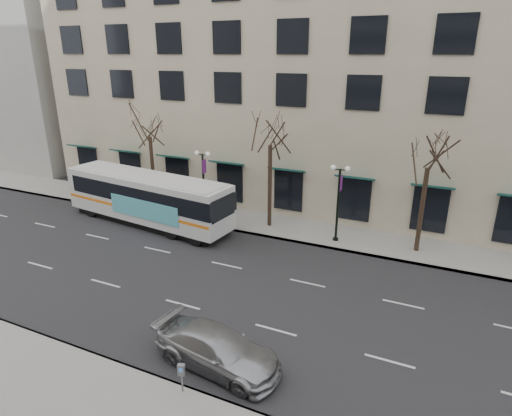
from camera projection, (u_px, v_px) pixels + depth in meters
The scene contains 12 objects.
ground at pixel (206, 283), 23.25m from camera, with size 160.00×160.00×0.00m, color black.
sidewalk_far at pixel (338, 237), 28.96m from camera, with size 80.00×4.00×0.15m, color gray.
building_hotel at pixel (303, 50), 37.87m from camera, with size 40.00×20.00×24.00m, color #B8A88C.
building_far_upblock at pixel (19, 33), 51.26m from camera, with size 28.00×20.00×28.00m, color #999993.
tree_far_left at pixel (149, 124), 32.39m from camera, with size 3.60×3.60×8.34m.
tree_far_mid at pixel (270, 131), 28.41m from camera, with size 3.60×3.60×8.55m.
tree_far_right at pixel (430, 152), 24.67m from camera, with size 3.60×3.60×8.06m.
lamp_post_left at pixel (204, 182), 31.20m from camera, with size 1.22×0.45×5.21m.
lamp_post_right at pixel (338, 200), 27.29m from camera, with size 1.22×0.45×5.21m.
city_bus at pixel (148, 198), 30.73m from camera, with size 13.76×4.48×3.67m.
silver_car at pixel (218, 349), 16.90m from camera, with size 2.17×5.35×1.55m, color #9C9EA4.
pay_station at pixel (181, 372), 15.35m from camera, with size 0.29×0.24×1.19m.
Camera 1 is at (10.96, -17.47, 11.81)m, focal length 30.00 mm.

